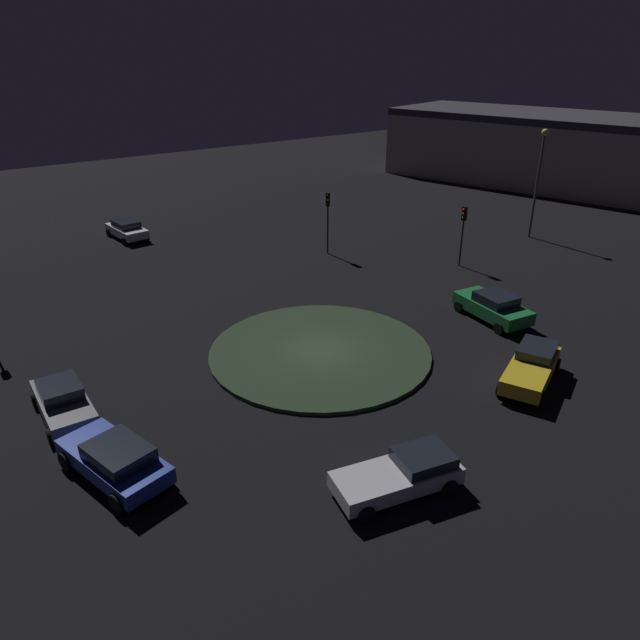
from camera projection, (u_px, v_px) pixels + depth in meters
ground_plane at (320, 353)px, 28.49m from camera, size 116.23×116.23×0.00m
roundabout_island at (320, 351)px, 28.45m from camera, size 10.69×10.69×0.18m
car_yellow at (532, 367)px, 25.80m from camera, size 4.73×3.34×1.43m
car_silver at (402, 474)px, 19.52m from camera, size 4.55×2.68×1.29m
car_green at (493, 306)px, 31.65m from camera, size 2.59×4.57×1.52m
car_grey at (63, 401)px, 23.36m from camera, size 2.03×4.23×1.46m
car_white at (127, 229)px, 44.81m from camera, size 2.26×4.17×1.39m
car_blue at (115, 459)px, 20.05m from camera, size 2.97×4.77×1.45m
traffic_light_east at (463, 224)px, 38.40m from camera, size 0.39×0.35×4.02m
traffic_light_northeast at (328, 211)px, 40.60m from camera, size 0.37×0.39×4.34m
streetlamp_east at (539, 169)px, 43.28m from camera, size 0.51×0.51×8.02m
store_building at (545, 149)px, 61.41m from camera, size 19.59×33.62×7.06m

